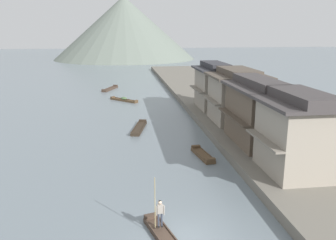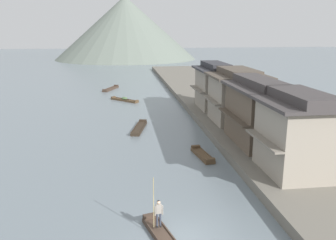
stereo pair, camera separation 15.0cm
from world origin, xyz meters
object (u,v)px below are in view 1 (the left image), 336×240
(boat_moored_nearest, at_px, (139,128))
(house_waterfront_second, at_px, (258,112))
(house_waterfront_tall, at_px, (237,96))
(boat_moored_far, at_px, (203,155))
(house_waterfront_narrow, at_px, (214,86))
(boat_moored_second, at_px, (124,100))
(house_waterfront_nearest, at_px, (300,134))
(boat_moored_third, at_px, (110,89))
(boat_foreground_poled, at_px, (167,240))
(boatman_person, at_px, (160,210))

(boat_moored_nearest, relative_size, house_waterfront_second, 0.70)
(house_waterfront_tall, bearing_deg, house_waterfront_second, -95.04)
(boat_moored_far, bearing_deg, boat_moored_nearest, 117.69)
(boat_moored_nearest, height_order, house_waterfront_narrow, house_waterfront_narrow)
(boat_moored_second, height_order, house_waterfront_nearest, house_waterfront_nearest)
(boat_moored_third, xyz_separation_m, boat_moored_far, (9.08, -38.31, 0.00))
(boat_foreground_poled, distance_m, house_waterfront_tall, 24.89)
(boat_moored_nearest, bearing_deg, boatman_person, -90.25)
(boatman_person, distance_m, boat_moored_second, 38.84)
(boat_foreground_poled, height_order, house_waterfront_nearest, house_waterfront_nearest)
(house_waterfront_second, xyz_separation_m, house_waterfront_narrow, (0.06, 15.59, 0.01))
(boat_foreground_poled, distance_m, house_waterfront_narrow, 31.54)
(boat_moored_nearest, relative_size, boat_moored_third, 1.02)
(house_waterfront_second, bearing_deg, boat_moored_third, 111.26)
(house_waterfront_nearest, relative_size, house_waterfront_second, 0.78)
(boatman_person, height_order, boat_moored_second, boatman_person)
(boat_moored_third, distance_m, house_waterfront_second, 40.09)
(boatman_person, relative_size, boat_moored_second, 0.68)
(boatman_person, bearing_deg, house_waterfront_narrow, 69.39)
(boatman_person, relative_size, house_waterfront_nearest, 0.47)
(boat_moored_nearest, bearing_deg, house_waterfront_narrow, 32.45)
(boatman_person, bearing_deg, house_waterfront_nearest, 27.43)
(boatman_person, xyz_separation_m, house_waterfront_nearest, (11.08, 5.75, 2.32))
(boat_moored_second, bearing_deg, house_waterfront_nearest, -69.40)
(boat_foreground_poled, distance_m, boat_moored_second, 39.76)
(boatman_person, xyz_separation_m, boat_moored_second, (-1.34, 38.79, -1.26))
(boat_moored_nearest, relative_size, house_waterfront_tall, 0.85)
(house_waterfront_tall, bearing_deg, house_waterfront_narrow, 94.92)
(boat_moored_third, xyz_separation_m, house_waterfront_second, (14.48, -37.21, 3.61))
(boat_moored_nearest, bearing_deg, house_waterfront_second, -39.75)
(boat_moored_far, bearing_deg, boat_foreground_poled, -111.36)
(boatman_person, bearing_deg, boat_moored_third, 94.31)
(boatman_person, bearing_deg, house_waterfront_tall, 61.53)
(boat_moored_far, distance_m, house_waterfront_second, 6.59)
(house_waterfront_tall, bearing_deg, boat_moored_far, -123.78)
(house_waterfront_second, bearing_deg, boat_moored_nearest, 140.25)
(boat_moored_nearest, distance_m, house_waterfront_nearest, 19.80)
(boat_moored_far, xyz_separation_m, house_waterfront_narrow, (5.45, 16.69, 3.62))
(house_waterfront_second, bearing_deg, boat_moored_far, -168.48)
(boat_moored_far, height_order, house_waterfront_second, house_waterfront_second)
(boat_foreground_poled, xyz_separation_m, boat_moored_far, (5.02, 12.84, 0.02))
(house_waterfront_nearest, bearing_deg, boat_moored_third, 108.48)
(boatman_person, height_order, house_waterfront_tall, house_waterfront_tall)
(house_waterfront_nearest, bearing_deg, boatman_person, -152.57)
(boat_foreground_poled, xyz_separation_m, house_waterfront_tall, (11.13, 21.96, 3.63))
(boat_foreground_poled, relative_size, boat_moored_third, 0.92)
(boatman_person, distance_m, house_waterfront_tall, 24.04)
(boat_moored_nearest, bearing_deg, house_waterfront_tall, -3.99)
(boat_moored_second, relative_size, house_waterfront_second, 0.54)
(house_waterfront_nearest, xyz_separation_m, house_waterfront_second, (-0.38, 7.26, -0.01))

